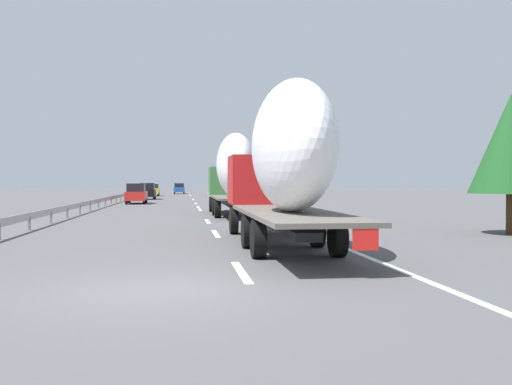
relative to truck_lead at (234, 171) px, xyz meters
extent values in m
plane|color=#4C4C4F|center=(16.32, 3.60, -2.71)|extent=(260.00, 260.00, 0.00)
cube|color=white|center=(-21.68, 1.80, -2.71)|extent=(3.20, 0.20, 0.01)
cube|color=white|center=(-11.95, 1.80, -2.71)|extent=(3.20, 0.20, 0.01)
cube|color=white|center=(-4.74, 1.80, -2.71)|extent=(3.20, 0.20, 0.01)
cube|color=white|center=(7.92, 1.80, -2.71)|extent=(3.20, 0.20, 0.01)
cube|color=white|center=(12.66, 1.80, -2.71)|extent=(3.20, 0.20, 0.01)
cube|color=white|center=(20.34, 1.80, -2.71)|extent=(3.20, 0.20, 0.01)
cube|color=white|center=(32.34, 1.80, -2.71)|extent=(3.20, 0.20, 0.01)
cube|color=white|center=(52.01, 1.80, -2.71)|extent=(3.20, 0.20, 0.01)
cube|color=white|center=(60.84, 1.80, -2.71)|extent=(3.20, 0.20, 0.01)
cube|color=white|center=(76.04, 1.80, -2.71)|extent=(3.20, 0.20, 0.01)
cube|color=white|center=(21.32, -1.90, -2.71)|extent=(110.00, 0.20, 0.01)
cube|color=#387038|center=(4.84, 0.00, -0.56)|extent=(2.40, 2.50, 1.90)
cube|color=black|center=(5.94, 0.00, -0.06)|extent=(0.08, 2.12, 0.80)
cube|color=#262628|center=(2.05, 0.00, -2.04)|extent=(10.28, 0.70, 0.24)
cube|color=#59544C|center=(-0.74, 0.00, -1.57)|extent=(8.77, 2.50, 0.12)
ellipsoid|color=white|center=(-1.13, 0.00, 0.36)|extent=(6.41, 2.20, 3.74)
cube|color=red|center=(-5.10, -0.69, -1.81)|extent=(0.04, 0.56, 0.56)
cylinder|color=black|center=(4.84, 1.10, -2.19)|extent=(1.04, 0.30, 1.04)
cylinder|color=black|center=(4.84, -1.10, -2.19)|extent=(1.04, 0.30, 1.04)
cylinder|color=black|center=(0.46, 1.10, -2.19)|extent=(1.04, 0.35, 1.04)
cylinder|color=black|center=(0.46, -1.10, -2.19)|extent=(1.04, 0.35, 1.04)
cylinder|color=black|center=(-1.94, 1.10, -2.19)|extent=(1.04, 0.35, 1.04)
cylinder|color=black|center=(-1.94, -1.10, -2.19)|extent=(1.04, 0.35, 1.04)
cube|color=#B21919|center=(-12.16, 0.00, -0.56)|extent=(2.40, 2.50, 1.90)
cube|color=black|center=(-11.06, 0.00, -0.06)|extent=(0.08, 2.12, 0.80)
cube|color=#262628|center=(-15.19, 0.00, -2.04)|extent=(11.17, 0.70, 0.24)
cube|color=#59544C|center=(-18.23, 0.00, -1.57)|extent=(9.74, 2.50, 0.12)
ellipsoid|color=white|center=(-18.49, 0.00, 0.38)|extent=(6.24, 2.20, 3.78)
cube|color=red|center=(-23.07, -0.69, -1.81)|extent=(0.04, 0.56, 0.56)
cylinder|color=black|center=(-12.16, 1.10, -2.19)|extent=(1.04, 0.30, 1.04)
cylinder|color=black|center=(-12.16, -1.10, -2.19)|extent=(1.04, 0.30, 1.04)
cylinder|color=black|center=(-17.03, 1.10, -2.19)|extent=(1.04, 0.35, 1.04)
cylinder|color=black|center=(-17.03, -1.10, -2.19)|extent=(1.04, 0.35, 1.04)
cylinder|color=black|center=(-19.43, 1.10, -2.19)|extent=(1.04, 0.35, 1.04)
cylinder|color=black|center=(-19.43, -1.10, -2.19)|extent=(1.04, 0.35, 1.04)
cube|color=black|center=(34.63, 7.16, -1.97)|extent=(4.40, 1.80, 0.84)
cube|color=black|center=(34.30, 7.16, -1.16)|extent=(2.42, 1.59, 0.79)
cylinder|color=black|center=(35.99, 7.96, -2.39)|extent=(0.64, 0.22, 0.64)
cylinder|color=black|center=(35.99, 6.36, -2.39)|extent=(0.64, 0.22, 0.64)
cylinder|color=black|center=(33.26, 7.96, -2.39)|extent=(0.64, 0.22, 0.64)
cylinder|color=black|center=(33.26, 6.36, -2.39)|extent=(0.64, 0.22, 0.64)
cube|color=gold|center=(51.16, 7.32, -1.97)|extent=(4.07, 1.72, 0.84)
cube|color=black|center=(50.85, 7.32, -1.24)|extent=(2.24, 1.51, 0.62)
cylinder|color=black|center=(52.42, 8.08, -2.39)|extent=(0.64, 0.22, 0.64)
cylinder|color=black|center=(52.42, 6.56, -2.39)|extent=(0.64, 0.22, 0.64)
cylinder|color=black|center=(49.90, 8.08, -2.39)|extent=(0.64, 0.22, 0.64)
cylinder|color=black|center=(49.90, 6.56, -2.39)|extent=(0.64, 0.22, 0.64)
cube|color=red|center=(20.77, 7.41, -1.97)|extent=(4.79, 1.81, 0.84)
cube|color=black|center=(20.41, 7.41, -1.17)|extent=(2.63, 1.59, 0.77)
cylinder|color=black|center=(22.26, 8.22, -2.39)|extent=(0.64, 0.22, 0.64)
cylinder|color=black|center=(22.26, 6.61, -2.39)|extent=(0.64, 0.22, 0.64)
cylinder|color=black|center=(19.29, 8.22, -2.39)|extent=(0.64, 0.22, 0.64)
cylinder|color=black|center=(19.29, 6.61, -2.39)|extent=(0.64, 0.22, 0.64)
cube|color=#28479E|center=(66.54, 3.55, -1.97)|extent=(4.18, 1.85, 0.84)
cube|color=black|center=(66.23, 3.55, -1.21)|extent=(2.30, 1.63, 0.69)
cylinder|color=black|center=(67.84, 4.37, -2.39)|extent=(0.64, 0.22, 0.64)
cylinder|color=black|center=(67.84, 2.72, -2.39)|extent=(0.64, 0.22, 0.64)
cylinder|color=black|center=(65.24, 4.37, -2.39)|extent=(0.64, 0.22, 0.64)
cylinder|color=black|center=(65.24, 2.72, -2.39)|extent=(0.64, 0.22, 0.64)
cylinder|color=gray|center=(17.47, -3.10, -1.46)|extent=(0.10, 0.10, 2.51)
cube|color=#2D569E|center=(17.47, -3.10, 0.14)|extent=(0.06, 0.90, 0.70)
cylinder|color=#472D19|center=(58.42, -6.14, -1.98)|extent=(0.39, 0.39, 1.47)
cone|color=#1E5B23|center=(58.42, -6.14, 0.69)|extent=(3.06, 3.06, 3.87)
cylinder|color=#472D19|center=(59.72, -9.19, -1.83)|extent=(0.36, 0.36, 1.77)
cone|color=#1E5B23|center=(59.72, -9.19, 0.89)|extent=(3.33, 3.33, 3.67)
cylinder|color=#472D19|center=(-13.71, -9.69, -1.91)|extent=(0.33, 0.33, 1.61)
cone|color=#194C1E|center=(-13.71, -9.69, 0.86)|extent=(3.25, 3.25, 3.92)
cylinder|color=#472D19|center=(44.76, -9.51, -1.72)|extent=(0.35, 0.35, 1.98)
cone|color=#1E5B23|center=(44.76, -9.51, 2.01)|extent=(2.41, 2.41, 5.48)
cube|color=#9EA0A5|center=(19.32, 9.60, -2.11)|extent=(94.00, 0.06, 0.32)
cube|color=slate|center=(-9.29, 9.60, -2.41)|extent=(0.10, 0.10, 0.60)
cube|color=slate|center=(-5.20, 9.60, -2.41)|extent=(0.10, 0.10, 0.60)
cube|color=slate|center=(-1.12, 9.60, -2.41)|extent=(0.10, 0.10, 0.60)
cube|color=slate|center=(2.97, 9.60, -2.41)|extent=(0.10, 0.10, 0.60)
cube|color=slate|center=(7.06, 9.60, -2.41)|extent=(0.10, 0.10, 0.60)
cube|color=slate|center=(11.15, 9.60, -2.41)|extent=(0.10, 0.10, 0.60)
cube|color=slate|center=(15.23, 9.60, -2.41)|extent=(0.10, 0.10, 0.60)
cube|color=slate|center=(19.32, 9.60, -2.41)|extent=(0.10, 0.10, 0.60)
cube|color=slate|center=(23.41, 9.60, -2.41)|extent=(0.10, 0.10, 0.60)
cube|color=slate|center=(27.49, 9.60, -2.41)|extent=(0.10, 0.10, 0.60)
cube|color=slate|center=(31.58, 9.60, -2.41)|extent=(0.10, 0.10, 0.60)
cube|color=slate|center=(35.67, 9.60, -2.41)|extent=(0.10, 0.10, 0.60)
cube|color=slate|center=(39.75, 9.60, -2.41)|extent=(0.10, 0.10, 0.60)
cube|color=slate|center=(43.84, 9.60, -2.41)|extent=(0.10, 0.10, 0.60)
cube|color=slate|center=(47.93, 9.60, -2.41)|extent=(0.10, 0.10, 0.60)
cube|color=slate|center=(52.01, 9.60, -2.41)|extent=(0.10, 0.10, 0.60)
cube|color=slate|center=(56.10, 9.60, -2.41)|extent=(0.10, 0.10, 0.60)
cube|color=slate|center=(60.19, 9.60, -2.41)|extent=(0.10, 0.10, 0.60)
cube|color=slate|center=(64.28, 9.60, -2.41)|extent=(0.10, 0.10, 0.60)
camera|label=1|loc=(-34.64, 3.15, -0.66)|focal=40.07mm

